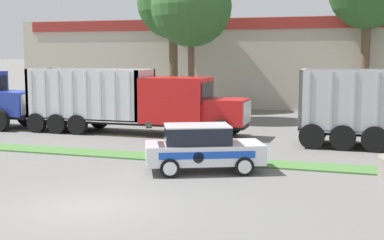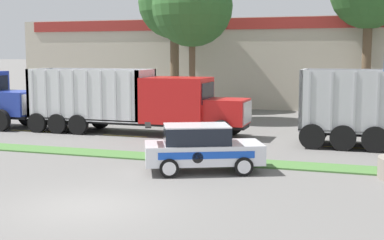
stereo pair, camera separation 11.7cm
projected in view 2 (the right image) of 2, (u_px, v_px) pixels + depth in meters
name	position (u px, v px, depth m)	size (l,w,h in m)	color
ground_plane	(88.00, 207.00, 14.29)	(600.00, 600.00, 0.00)	slate
grass_verge	(175.00, 158.00, 20.76)	(120.00, 1.36, 0.06)	#477538
centre_line_3	(31.00, 131.00, 28.15)	(2.40, 0.14, 0.01)	yellow
centre_line_4	(125.00, 136.00, 26.50)	(2.40, 0.14, 0.01)	yellow
centre_line_5	(231.00, 141.00, 24.85)	(2.40, 0.14, 0.01)	yellow
centre_line_6	(351.00, 148.00, 23.19)	(2.40, 0.14, 0.01)	yellow
dump_truck_far_right	(153.00, 104.00, 26.76)	(11.43, 2.65, 3.27)	black
rally_car	(201.00, 148.00, 18.45)	(4.38, 3.21, 1.67)	silver
store_building_backdrop	(267.00, 62.00, 44.36)	(38.38, 12.10, 6.65)	#BCB29E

